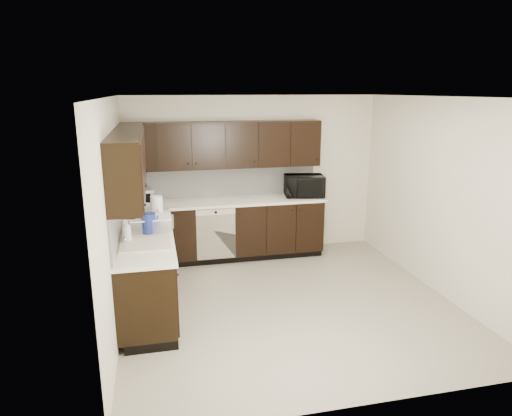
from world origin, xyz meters
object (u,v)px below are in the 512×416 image
Objects in this scene: toaster_oven at (142,196)px; storage_bin at (151,224)px; microwave at (304,186)px; blue_pitcher at (149,224)px; sink at (146,245)px.

toaster_oven is 0.74× the size of storage_bin.
microwave is at bearing -10.89° from toaster_oven.
microwave is 2.81m from blue_pitcher.
sink reaches higher than blue_pitcher.
sink is at bearing -96.54° from toaster_oven.
blue_pitcher is (0.04, 0.22, 0.19)m from sink.
toaster_oven is at bearing -173.21° from microwave.
sink reaches higher than storage_bin.
toaster_oven is at bearing 95.34° from storage_bin.
sink is 2.48× the size of toaster_oven.
storage_bin is (-2.36, -1.37, -0.08)m from microwave.
microwave reaches higher than storage_bin.
microwave is 2.50m from toaster_oven.
blue_pitcher is (-0.03, -0.10, 0.04)m from storage_bin.
toaster_oven is (-0.07, 1.79, 0.16)m from sink.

